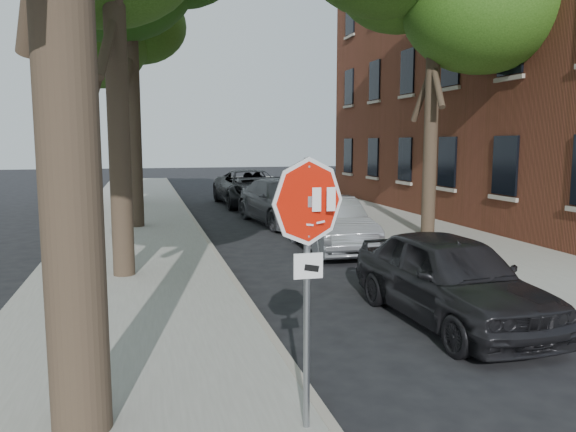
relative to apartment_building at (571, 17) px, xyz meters
The scene contains 12 objects.
ground 21.23m from the apartment_building, 135.00° to the right, with size 120.00×120.00×0.00m, color black.
sidewalk_left 18.27m from the apartment_building, behind, with size 4.00×55.00×0.12m, color gray.
sidewalk_right 11.21m from the apartment_building, 165.96° to the right, with size 4.00×55.00×0.12m, color gray.
curb_left 16.44m from the apartment_building, behind, with size 0.12×55.00×0.13m, color #9E9384.
curb_right 12.75m from the apartment_building, 168.74° to the right, with size 0.12×55.00×0.13m, color #9E9384.
apartment_building is the anchor object (origin of this frame).
stop_sign 21.10m from the apartment_building, 136.35° to the right, with size 0.76×0.34×2.61m.
tree_far 18.18m from the apartment_building, 156.96° to the left, with size 5.29×4.91×9.33m.
car_a 17.44m from the apartment_building, 135.87° to the right, with size 1.70×4.23×1.44m, color black.
car_b 14.24m from the apartment_building, 156.56° to the right, with size 1.49×4.28×1.41m, color gray.
car_c 13.31m from the apartment_building, behind, with size 2.18×5.36×1.55m, color #4A4A4F.
car_d 14.65m from the apartment_building, 152.11° to the left, with size 2.68×5.81×1.62m, color black.
Camera 1 is at (-2.16, -4.93, 2.86)m, focal length 35.00 mm.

